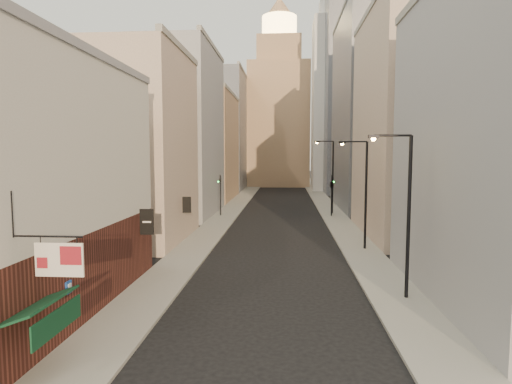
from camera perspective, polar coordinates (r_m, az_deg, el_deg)
name	(u,v)px	position (r m, az deg, el deg)	size (l,w,h in m)	color
sidewalk_left	(239,202)	(65.73, -2.32, -1.37)	(3.00, 140.00, 0.15)	#9C998D
sidewalk_right	(324,203)	(65.59, 9.04, -1.45)	(3.00, 140.00, 0.15)	#9C998D
near_building_left	(32,186)	(22.28, -27.66, 0.67)	(8.30, 23.04, 12.30)	#57281F
left_bldg_beige	(137,148)	(38.09, -15.56, 5.66)	(8.00, 12.00, 16.00)	tan
left_bldg_grey	(182,133)	(53.50, -9.83, 7.71)	(8.00, 16.00, 20.00)	#949498
left_bldg_tan	(209,148)	(71.06, -6.34, 5.89)	(8.00, 18.00, 17.00)	tan
left_bldg_wingrid	(226,132)	(90.91, -4.08, 7.95)	(8.00, 20.00, 24.00)	gray
right_bldg_beige	(411,126)	(41.55, 19.98, 8.24)	(8.00, 16.00, 20.00)	tan
right_bldg_wingrid	(369,113)	(61.21, 14.85, 10.10)	(8.00, 20.00, 26.00)	gray
highrise	(374,62)	(91.41, 15.46, 16.40)	(21.00, 23.00, 51.20)	gray
clock_tower	(279,111)	(102.43, 3.08, 10.79)	(14.00, 14.00, 44.90)	tan
white_tower	(333,98)	(89.09, 10.19, 12.20)	(8.00, 8.00, 41.50)	silver
streetlamp_near	(405,207)	(22.90, 19.21, -1.87)	(2.23, 0.30, 8.49)	black
streetlamp_mid	(363,188)	(33.99, 14.09, 0.47)	(2.23, 0.25, 8.50)	black
streetlamp_far	(331,173)	(53.40, 9.96, 2.56)	(2.38, 0.44, 9.10)	black
traffic_light_left	(220,186)	(51.18, -4.78, 0.82)	(0.59, 0.53, 5.00)	black
traffic_light_right	(332,184)	(51.32, 10.08, 1.00)	(0.81, 0.81, 5.00)	black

